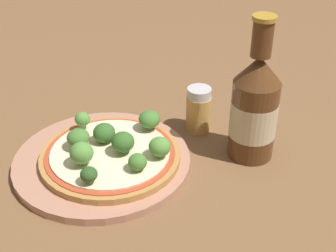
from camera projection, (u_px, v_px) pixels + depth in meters
name	position (u px, v px, depth m)	size (l,w,h in m)	color
ground_plane	(100.00, 160.00, 0.71)	(3.00, 3.00, 0.00)	brown
plate	(102.00, 161.00, 0.69)	(0.26, 0.26, 0.01)	tan
pizza	(111.00, 154.00, 0.68)	(0.21, 0.21, 0.01)	#B77F42
broccoli_floret_0	(89.00, 175.00, 0.61)	(0.02, 0.02, 0.02)	#6B8E51
broccoli_floret_1	(160.00, 147.00, 0.66)	(0.03, 0.03, 0.03)	#6B8E51
broccoli_floret_2	(78.00, 138.00, 0.68)	(0.03, 0.03, 0.03)	#6B8E51
broccoli_floret_3	(123.00, 142.00, 0.67)	(0.03, 0.03, 0.03)	#6B8E51
broccoli_floret_4	(82.00, 153.00, 0.64)	(0.03, 0.03, 0.04)	#6B8E51
broccoli_floret_5	(102.00, 132.00, 0.69)	(0.03, 0.03, 0.03)	#6B8E51
broccoli_floret_6	(138.00, 162.00, 0.64)	(0.03, 0.03, 0.02)	#6B8E51
broccoli_floret_7	(149.00, 119.00, 0.72)	(0.03, 0.03, 0.03)	#6B8E51
broccoli_floret_8	(83.00, 119.00, 0.72)	(0.02, 0.02, 0.03)	#6B8E51
beer_bottle	(254.00, 107.00, 0.68)	(0.07, 0.07, 0.22)	#563319
pepper_shaker	(199.00, 110.00, 0.76)	(0.04, 0.04, 0.08)	tan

